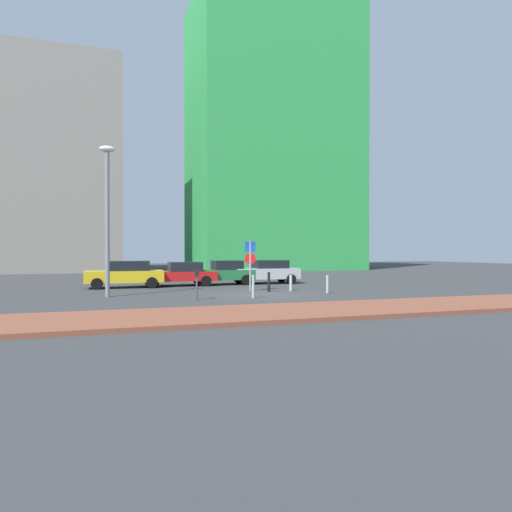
{
  "coord_description": "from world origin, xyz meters",
  "views": [
    {
      "loc": [
        -6.99,
        -20.69,
        2.1
      ],
      "look_at": [
        0.35,
        1.21,
        1.87
      ],
      "focal_mm": 31.49,
      "sensor_mm": 36.0,
      "label": 1
    }
  ],
  "objects_px": {
    "street_lamp": "(107,208)",
    "traffic_bollard_near": "(327,284)",
    "parked_car_silver": "(266,271)",
    "parking_sign_post": "(250,260)",
    "traffic_bollard_edge": "(269,282)",
    "parked_car_red": "(180,274)",
    "traffic_bollard_mid": "(291,283)",
    "parking_meter": "(197,280)",
    "parked_car_green": "(223,272)",
    "traffic_bollard_far": "(253,286)",
    "parked_car_yellow": "(126,274)"
  },
  "relations": [
    {
      "from": "parked_car_red",
      "to": "parking_sign_post",
      "type": "xyz_separation_m",
      "value": [
        2.93,
        -4.95,
        0.92
      ]
    },
    {
      "from": "street_lamp",
      "to": "traffic_bollard_edge",
      "type": "distance_m",
      "value": 8.78
    },
    {
      "from": "parking_meter",
      "to": "traffic_bollard_mid",
      "type": "relative_size",
      "value": 1.54
    },
    {
      "from": "parking_sign_post",
      "to": "traffic_bollard_near",
      "type": "relative_size",
      "value": 2.93
    },
    {
      "from": "parking_meter",
      "to": "traffic_bollard_far",
      "type": "relative_size",
      "value": 1.27
    },
    {
      "from": "parked_car_green",
      "to": "parked_car_yellow",
      "type": "bearing_deg",
      "value": -174.29
    },
    {
      "from": "parked_car_red",
      "to": "traffic_bollard_far",
      "type": "height_order",
      "value": "parked_car_red"
    },
    {
      "from": "traffic_bollard_edge",
      "to": "traffic_bollard_mid",
      "type": "bearing_deg",
      "value": 5.59
    },
    {
      "from": "parked_car_green",
      "to": "traffic_bollard_far",
      "type": "height_order",
      "value": "parked_car_green"
    },
    {
      "from": "parked_car_yellow",
      "to": "traffic_bollard_edge",
      "type": "xyz_separation_m",
      "value": [
        6.98,
        -5.07,
        -0.29
      ]
    },
    {
      "from": "parked_car_silver",
      "to": "parking_meter",
      "type": "relative_size",
      "value": 3.29
    },
    {
      "from": "parked_car_yellow",
      "to": "parked_car_silver",
      "type": "height_order",
      "value": "parked_car_yellow"
    },
    {
      "from": "parked_car_yellow",
      "to": "street_lamp",
      "type": "distance_m",
      "value": 6.26
    },
    {
      "from": "street_lamp",
      "to": "traffic_bollard_near",
      "type": "xyz_separation_m",
      "value": [
        10.58,
        -1.46,
        -3.66
      ]
    },
    {
      "from": "street_lamp",
      "to": "traffic_bollard_edge",
      "type": "relative_size",
      "value": 6.81
    },
    {
      "from": "parked_car_green",
      "to": "parking_sign_post",
      "type": "bearing_deg",
      "value": -87.84
    },
    {
      "from": "parked_car_red",
      "to": "traffic_bollard_mid",
      "type": "relative_size",
      "value": 5.3
    },
    {
      "from": "parked_car_silver",
      "to": "parked_car_green",
      "type": "bearing_deg",
      "value": -178.67
    },
    {
      "from": "parked_car_yellow",
      "to": "traffic_bollard_near",
      "type": "height_order",
      "value": "parked_car_yellow"
    },
    {
      "from": "parking_sign_post",
      "to": "traffic_bollard_near",
      "type": "bearing_deg",
      "value": -33.14
    },
    {
      "from": "parked_car_silver",
      "to": "traffic_bollard_mid",
      "type": "relative_size",
      "value": 5.05
    },
    {
      "from": "traffic_bollard_near",
      "to": "traffic_bollard_far",
      "type": "xyz_separation_m",
      "value": [
        -4.33,
        -1.12,
        0.07
      ]
    },
    {
      "from": "parking_sign_post",
      "to": "traffic_bollard_near",
      "type": "height_order",
      "value": "parking_sign_post"
    },
    {
      "from": "parking_meter",
      "to": "traffic_bollard_near",
      "type": "distance_m",
      "value": 7.03
    },
    {
      "from": "parked_car_green",
      "to": "traffic_bollard_near",
      "type": "relative_size",
      "value": 4.45
    },
    {
      "from": "traffic_bollard_near",
      "to": "parking_sign_post",
      "type": "bearing_deg",
      "value": 146.86
    },
    {
      "from": "parked_car_red",
      "to": "parked_car_silver",
      "type": "relative_size",
      "value": 1.05
    },
    {
      "from": "parked_car_red",
      "to": "traffic_bollard_far",
      "type": "distance_m",
      "value": 8.52
    },
    {
      "from": "street_lamp",
      "to": "parked_car_silver",
      "type": "bearing_deg",
      "value": 30.59
    },
    {
      "from": "parked_car_green",
      "to": "traffic_bollard_edge",
      "type": "bearing_deg",
      "value": -79.82
    },
    {
      "from": "parked_car_red",
      "to": "traffic_bollard_mid",
      "type": "bearing_deg",
      "value": -47.03
    },
    {
      "from": "parked_car_red",
      "to": "traffic_bollard_edge",
      "type": "distance_m",
      "value": 6.71
    },
    {
      "from": "parked_car_silver",
      "to": "parked_car_yellow",
      "type": "bearing_deg",
      "value": -175.74
    },
    {
      "from": "parking_sign_post",
      "to": "traffic_bollard_edge",
      "type": "relative_size",
      "value": 2.59
    },
    {
      "from": "parked_car_silver",
      "to": "parking_meter",
      "type": "bearing_deg",
      "value": -126.45
    },
    {
      "from": "parking_sign_post",
      "to": "parking_meter",
      "type": "height_order",
      "value": "parking_sign_post"
    },
    {
      "from": "traffic_bollard_mid",
      "to": "traffic_bollard_far",
      "type": "relative_size",
      "value": 0.83
    },
    {
      "from": "parked_car_green",
      "to": "traffic_bollard_near",
      "type": "height_order",
      "value": "parked_car_green"
    },
    {
      "from": "parked_car_red",
      "to": "parking_sign_post",
      "type": "distance_m",
      "value": 5.82
    },
    {
      "from": "parked_car_red",
      "to": "traffic_bollard_near",
      "type": "relative_size",
      "value": 5.05
    },
    {
      "from": "parked_car_yellow",
      "to": "street_lamp",
      "type": "relative_size",
      "value": 0.63
    },
    {
      "from": "traffic_bollard_near",
      "to": "parked_car_red",
      "type": "bearing_deg",
      "value": 131.45
    },
    {
      "from": "parked_car_green",
      "to": "street_lamp",
      "type": "relative_size",
      "value": 0.58
    },
    {
      "from": "parked_car_silver",
      "to": "traffic_bollard_mid",
      "type": "distance_m",
      "value": 5.65
    },
    {
      "from": "traffic_bollard_near",
      "to": "traffic_bollard_far",
      "type": "relative_size",
      "value": 0.87
    },
    {
      "from": "parked_car_silver",
      "to": "traffic_bollard_near",
      "type": "xyz_separation_m",
      "value": [
        0.63,
        -7.34,
        -0.34
      ]
    },
    {
      "from": "parked_car_yellow",
      "to": "parked_car_red",
      "type": "distance_m",
      "value": 3.26
    },
    {
      "from": "traffic_bollard_mid",
      "to": "traffic_bollard_edge",
      "type": "distance_m",
      "value": 1.31
    },
    {
      "from": "parking_meter",
      "to": "parked_car_yellow",
      "type": "bearing_deg",
      "value": 108.57
    },
    {
      "from": "parked_car_green",
      "to": "parking_sign_post",
      "type": "height_order",
      "value": "parking_sign_post"
    }
  ]
}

